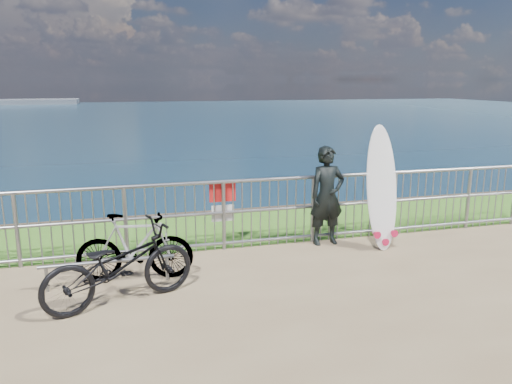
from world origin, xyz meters
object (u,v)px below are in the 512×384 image
object	(u,v)px
surfboard	(382,192)
bicycle_near	(119,265)
surfer	(327,196)
bicycle_far	(135,247)

from	to	relation	value
surfboard	bicycle_near	bearing A→B (deg)	-165.28
surfboard	bicycle_near	size ratio (longest dim) A/B	1.06
surfer	surfboard	size ratio (longest dim) A/B	0.82
surfboard	bicycle_far	world-z (taller)	surfboard
surfer	bicycle_near	xyz separation A→B (m)	(-3.28, -1.47, -0.32)
surfer	bicycle_far	size ratio (longest dim) A/B	1.04
surfer	bicycle_near	distance (m)	3.61
surfboard	bicycle_near	distance (m)	4.19
bicycle_near	bicycle_far	distance (m)	0.75
surfer	bicycle_far	bearing A→B (deg)	-169.57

